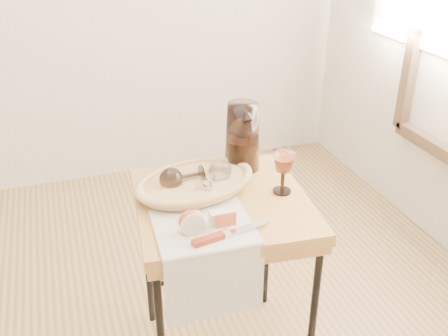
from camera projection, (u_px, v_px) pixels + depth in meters
name	position (u px, v px, depth m)	size (l,w,h in m)	color
side_table	(222.00, 283.00, 1.78)	(0.54, 0.54, 0.69)	olive
tea_towel	(203.00, 226.00, 1.48)	(0.28, 0.26, 0.01)	silver
bread_basket	(196.00, 185.00, 1.65)	(0.36, 0.25, 0.05)	#A17F46
goblet_lying_a	(184.00, 177.00, 1.64)	(0.13, 0.08, 0.08)	#453426
goblet_lying_b	(213.00, 177.00, 1.64)	(0.13, 0.08, 0.08)	white
pitcher	(242.00, 136.00, 1.75)	(0.17, 0.25, 0.28)	black
wine_goblet	(283.00, 172.00, 1.62)	(0.07, 0.07, 0.15)	white
apple_half	(191.00, 221.00, 1.43)	(0.08, 0.04, 0.07)	red
apple_wedge	(221.00, 218.00, 1.47)	(0.06, 0.03, 0.04)	beige
table_knife	(229.00, 232.00, 1.43)	(0.24, 0.02, 0.02)	silver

